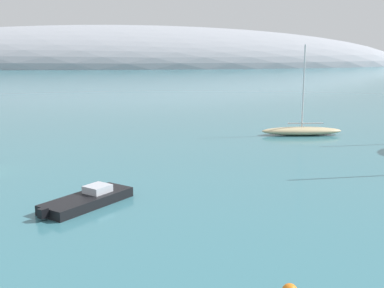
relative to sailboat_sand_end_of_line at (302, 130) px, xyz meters
The scene contains 3 objects.
distant_ridge 166.14m from the sailboat_sand_end_of_line, 102.25° to the left, with size 245.83×70.11×32.68m, color #999EA8.
sailboat_sand_end_of_line is the anchor object (origin of this frame).
motorboat_black_foreground 26.53m from the sailboat_sand_end_of_line, 130.73° to the right, with size 4.75×5.34×0.93m.
Camera 1 is at (-4.47, -2.89, 8.46)m, focal length 46.55 mm.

